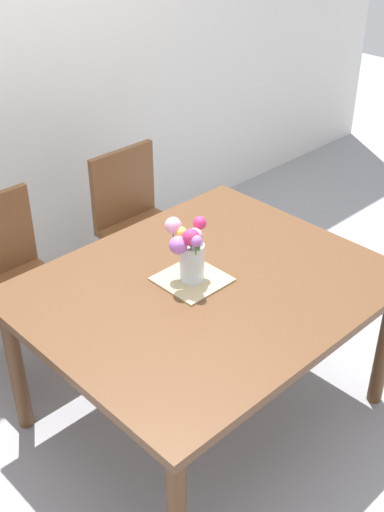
{
  "coord_description": "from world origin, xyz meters",
  "views": [
    {
      "loc": [
        -1.58,
        -1.55,
        2.27
      ],
      "look_at": [
        -0.02,
        0.06,
        0.85
      ],
      "focal_mm": 45.33,
      "sensor_mm": 36.0,
      "label": 1
    }
  ],
  "objects_px": {
    "chair_right": "(137,218)",
    "dining_table": "(205,300)",
    "flower_vase": "(189,249)",
    "chair_left": "(10,274)"
  },
  "relations": [
    {
      "from": "chair_left",
      "to": "chair_right",
      "type": "height_order",
      "value": "same"
    },
    {
      "from": "dining_table",
      "to": "chair_left",
      "type": "relative_size",
      "value": 1.63
    },
    {
      "from": "chair_left",
      "to": "flower_vase",
      "type": "relative_size",
      "value": 3.37
    },
    {
      "from": "flower_vase",
      "to": "dining_table",
      "type": "bearing_deg",
      "value": -66.18
    },
    {
      "from": "dining_table",
      "to": "flower_vase",
      "type": "xyz_separation_m",
      "value": [
        -0.03,
        0.07,
        0.24
      ]
    },
    {
      "from": "flower_vase",
      "to": "chair_right",
      "type": "bearing_deg",
      "value": 63.63
    },
    {
      "from": "dining_table",
      "to": "chair_right",
      "type": "bearing_deg",
      "value": 66.86
    },
    {
      "from": "chair_right",
      "to": "flower_vase",
      "type": "xyz_separation_m",
      "value": [
        -0.43,
        -0.87,
        0.37
      ]
    },
    {
      "from": "chair_right",
      "to": "flower_vase",
      "type": "distance_m",
      "value": 1.04
    },
    {
      "from": "chair_right",
      "to": "dining_table",
      "type": "bearing_deg",
      "value": 66.86
    }
  ]
}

